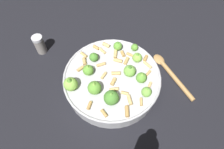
% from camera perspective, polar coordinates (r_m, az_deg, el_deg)
% --- Properties ---
extents(ground_plane, '(2.40, 2.40, 0.00)m').
position_cam_1_polar(ground_plane, '(0.72, 0.00, -2.93)').
color(ground_plane, black).
extents(cooking_pan, '(0.33, 0.33, 0.11)m').
position_cam_1_polar(cooking_pan, '(0.68, -0.06, -1.48)').
color(cooking_pan, '#B7B7BC').
rests_on(cooking_pan, ground).
extents(pepper_shaker, '(0.04, 0.04, 0.08)m').
position_cam_1_polar(pepper_shaker, '(0.82, -19.93, 8.08)').
color(pepper_shaker, gray).
rests_on(pepper_shaker, ground).
extents(wooden_spoon, '(0.23, 0.04, 0.02)m').
position_cam_1_polar(wooden_spoon, '(0.77, 16.34, 0.42)').
color(wooden_spoon, '#B2844C').
rests_on(wooden_spoon, ground).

